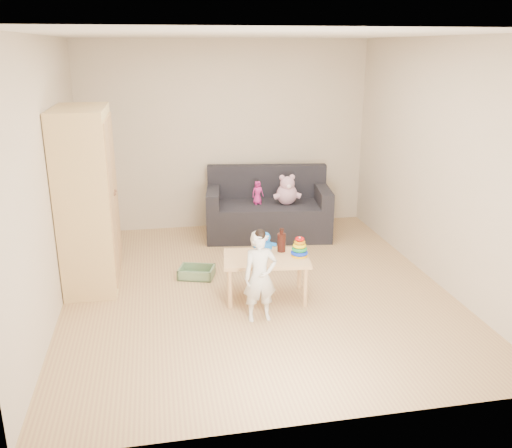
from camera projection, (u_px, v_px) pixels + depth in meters
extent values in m
plane|color=tan|center=(256.00, 288.00, 5.87)|extent=(4.50, 4.50, 0.00)
plane|color=white|center=(256.00, 34.00, 5.05)|extent=(4.50, 4.50, 0.00)
plane|color=beige|center=(226.00, 136.00, 7.56)|extent=(4.00, 0.00, 4.00)
plane|color=beige|center=(322.00, 249.00, 3.36)|extent=(4.00, 0.00, 4.00)
plane|color=beige|center=(48.00, 179.00, 5.11)|extent=(0.00, 4.50, 4.50)
plane|color=beige|center=(439.00, 163.00, 5.81)|extent=(0.00, 4.50, 4.50)
cube|color=#EACB80|center=(87.00, 199.00, 5.74)|extent=(0.53, 1.06, 1.91)
cube|color=black|center=(268.00, 219.00, 7.43)|extent=(1.76, 1.05, 0.47)
cube|color=tan|center=(266.00, 277.00, 5.58)|extent=(0.93, 0.65, 0.45)
imported|color=silver|center=(260.00, 278.00, 5.07)|extent=(0.33, 0.23, 0.86)
imported|color=#CD2688|center=(258.00, 193.00, 7.27)|extent=(0.17, 0.13, 0.31)
cylinder|color=yellow|center=(299.00, 255.00, 5.53)|extent=(0.17, 0.17, 0.02)
cylinder|color=silver|center=(300.00, 246.00, 5.50)|extent=(0.02, 0.02, 0.19)
torus|color=#0E31E2|center=(299.00, 253.00, 5.52)|extent=(0.18, 0.18, 0.04)
torus|color=#158840|center=(299.00, 249.00, 5.51)|extent=(0.16, 0.16, 0.04)
torus|color=yellow|center=(300.00, 245.00, 5.50)|extent=(0.14, 0.14, 0.04)
torus|color=#CB810A|center=(300.00, 242.00, 5.49)|extent=(0.12, 0.12, 0.03)
torus|color=#BB0B0B|center=(300.00, 239.00, 5.48)|extent=(0.10, 0.10, 0.03)
cylinder|color=black|center=(281.00, 243.00, 5.63)|extent=(0.09, 0.09, 0.20)
cylinder|color=black|center=(282.00, 232.00, 5.60)|extent=(0.04, 0.04, 0.05)
cylinder|color=black|center=(282.00, 229.00, 5.59)|extent=(0.05, 0.05, 0.02)
cube|color=gold|center=(258.00, 252.00, 5.61)|extent=(0.22, 0.22, 0.01)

